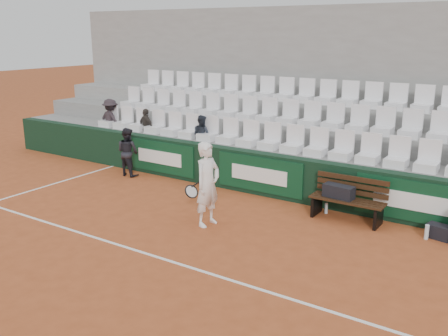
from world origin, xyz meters
TOP-DOWN VIEW (x-y plane):
  - ground at (0.00, 0.00)m, footprint 80.00×80.00m
  - court_baseline at (0.00, 0.00)m, footprint 18.00×0.06m
  - back_barrier at (0.07, 3.99)m, footprint 18.00×0.34m
  - grandstand_tier_front at (0.00, 4.62)m, footprint 18.00×0.95m
  - grandstand_tier_mid at (0.00, 5.58)m, footprint 18.00×0.95m
  - grandstand_tier_back at (0.00, 6.53)m, footprint 18.00×0.95m
  - grandstand_rear_wall at (0.00, 7.15)m, footprint 18.00×0.30m
  - seat_row_front at (0.00, 4.45)m, footprint 11.90×0.44m
  - seat_row_mid at (0.00, 5.40)m, footprint 11.90×0.44m
  - seat_row_back at (0.00, 6.35)m, footprint 11.90×0.44m
  - bench_left at (2.06, 3.44)m, footprint 1.50×0.56m
  - sports_bag_left at (1.87, 3.45)m, footprint 0.64×0.33m
  - sports_bag_ground at (3.82, 3.50)m, footprint 0.47×0.34m
  - water_bottle_near at (1.56, 3.59)m, footprint 0.07×0.07m
  - water_bottle_far at (3.64, 3.34)m, footprint 0.08×0.08m
  - tennis_player at (-0.17, 1.71)m, footprint 0.73×0.65m
  - ball_kid at (-3.97, 3.43)m, footprint 0.63×0.50m
  - spectator_a at (-5.65, 4.50)m, footprint 0.85×0.54m
  - spectator_b at (-4.25, 4.50)m, footprint 0.68×0.39m
  - spectator_c at (-2.32, 4.50)m, footprint 0.59×0.50m

SIDE VIEW (x-z plane):
  - ground at x=0.00m, z-range 0.00..0.00m
  - court_baseline at x=0.00m, z-range 0.00..0.01m
  - water_bottle_near at x=1.56m, z-range 0.00..0.24m
  - sports_bag_ground at x=3.82m, z-range 0.00..0.26m
  - water_bottle_far at x=3.64m, z-range 0.00..0.28m
  - bench_left at x=2.06m, z-range 0.00..0.45m
  - grandstand_tier_front at x=0.00m, z-range 0.00..1.00m
  - back_barrier at x=0.07m, z-range 0.00..1.00m
  - sports_bag_left at x=1.87m, z-range 0.45..0.72m
  - ball_kid at x=-3.97m, z-range 0.00..1.29m
  - grandstand_tier_mid at x=0.00m, z-range 0.00..1.45m
  - tennis_player at x=-0.17m, z-range 0.00..1.68m
  - grandstand_tier_back at x=0.00m, z-range 0.00..1.90m
  - seat_row_front at x=0.00m, z-range 1.00..1.63m
  - spectator_c at x=-2.32m, z-range 1.00..2.08m
  - spectator_b at x=-4.25m, z-range 1.00..2.08m
  - spectator_a at x=-5.65m, z-range 1.00..2.26m
  - seat_row_mid at x=0.00m, z-range 1.45..2.08m
  - grandstand_rear_wall at x=0.00m, z-range 0.00..4.40m
  - seat_row_back at x=0.00m, z-range 1.90..2.53m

